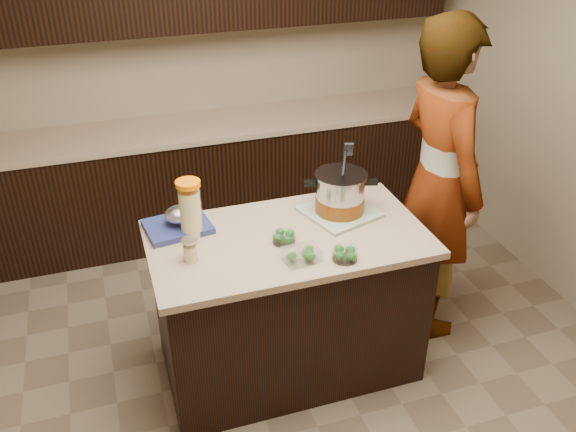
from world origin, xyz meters
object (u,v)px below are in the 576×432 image
(island, at_px, (288,303))
(stock_pot, at_px, (340,195))
(lemonade_pitcher, at_px, (190,211))
(person, at_px, (438,182))

(island, xyz_separation_m, stock_pot, (0.35, 0.13, 0.56))
(stock_pot, distance_m, lemonade_pitcher, 0.82)
(island, relative_size, lemonade_pitcher, 4.72)
(stock_pot, relative_size, lemonade_pitcher, 1.32)
(island, relative_size, person, 0.75)
(stock_pot, height_order, lemonade_pitcher, stock_pot)
(island, bearing_deg, stock_pot, 21.27)
(island, xyz_separation_m, lemonade_pitcher, (-0.47, 0.17, 0.59))
(stock_pot, xyz_separation_m, lemonade_pitcher, (-0.82, 0.03, 0.03))
(lemonade_pitcher, bearing_deg, stock_pot, -2.37)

